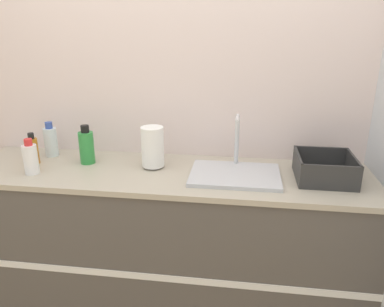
{
  "coord_description": "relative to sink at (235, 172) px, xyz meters",
  "views": [
    {
      "loc": [
        0.41,
        -1.58,
        1.71
      ],
      "look_at": [
        0.15,
        0.25,
        1.06
      ],
      "focal_mm": 35.0,
      "sensor_mm": 36.0,
      "label": 1
    }
  ],
  "objects": [
    {
      "name": "bottle_amber",
      "position": [
        -1.15,
        0.03,
        0.06
      ],
      "size": [
        0.06,
        0.06,
        0.18
      ],
      "color": "#B26B19",
      "rests_on": "counter_cabinet"
    },
    {
      "name": "bottle_clear",
      "position": [
        -1.12,
        0.17,
        0.07
      ],
      "size": [
        0.08,
        0.08,
        0.21
      ],
      "color": "silver",
      "rests_on": "counter_cabinet"
    },
    {
      "name": "bottle_white_spray",
      "position": [
        -1.08,
        -0.11,
        0.06
      ],
      "size": [
        0.08,
        0.08,
        0.19
      ],
      "color": "white",
      "rests_on": "counter_cabinet"
    },
    {
      "name": "dish_rack",
      "position": [
        0.46,
        0.02,
        0.02
      ],
      "size": [
        0.29,
        0.29,
        0.13
      ],
      "color": "#2D2D2D",
      "rests_on": "counter_cabinet"
    },
    {
      "name": "sink",
      "position": [
        0.0,
        0.0,
        0.0
      ],
      "size": [
        0.47,
        0.35,
        0.3
      ],
      "color": "silver",
      "rests_on": "counter_cabinet"
    },
    {
      "name": "bottle_green",
      "position": [
        -0.85,
        0.08,
        0.08
      ],
      "size": [
        0.08,
        0.08,
        0.22
      ],
      "color": "#2D8C3D",
      "rests_on": "counter_cabinet"
    },
    {
      "name": "paper_towel_roll",
      "position": [
        -0.46,
        0.06,
        0.1
      ],
      "size": [
        0.12,
        0.12,
        0.23
      ],
      "color": "#4C4C51",
      "rests_on": "counter_cabinet"
    },
    {
      "name": "wall_back",
      "position": [
        -0.38,
        0.32,
        0.34
      ],
      "size": [
        4.63,
        0.06,
        2.6
      ],
      "color": "silver",
      "rests_on": "ground_plane"
    },
    {
      "name": "counter_cabinet",
      "position": [
        -0.38,
        0.01,
        -0.49
      ],
      "size": [
        2.25,
        0.58,
        0.94
      ],
      "color": "#514C47",
      "rests_on": "ground_plane"
    }
  ]
}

